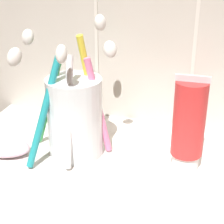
# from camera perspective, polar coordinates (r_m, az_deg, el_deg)

# --- Properties ---
(sink_counter) EXTENTS (0.60, 0.32, 0.02)m
(sink_counter) POSITION_cam_1_polar(r_m,az_deg,el_deg) (0.49, 7.99, -10.74)
(sink_counter) COLOR silver
(sink_counter) RESTS_ON ground
(toothbrush_cup) EXTENTS (0.14, 0.13, 0.19)m
(toothbrush_cup) POSITION_cam_1_polar(r_m,az_deg,el_deg) (0.50, -5.77, -0.22)
(toothbrush_cup) COLOR silver
(toothbrush_cup) RESTS_ON sink_counter
(toothpaste_tube) EXTENTS (0.04, 0.04, 0.13)m
(toothpaste_tube) POSITION_cam_1_polar(r_m,az_deg,el_deg) (0.47, 11.59, -1.88)
(toothpaste_tube) COLOR white
(toothpaste_tube) RESTS_ON sink_counter
(soap_bar) EXTENTS (0.08, 0.05, 0.02)m
(soap_bar) POSITION_cam_1_polar(r_m,az_deg,el_deg) (0.54, -16.37, -5.07)
(soap_bar) COLOR #DBB2C6
(soap_bar) RESTS_ON sink_counter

